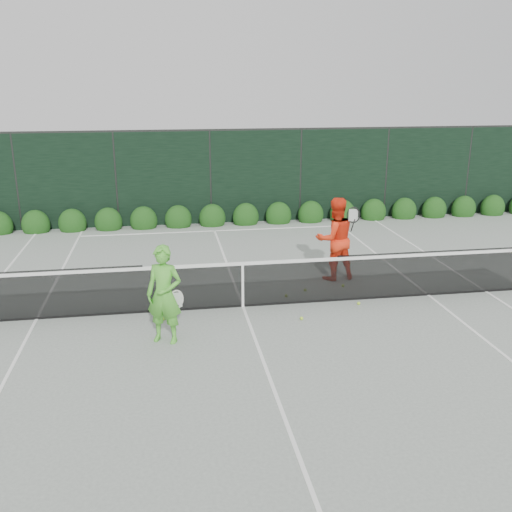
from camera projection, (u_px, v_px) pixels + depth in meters
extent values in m
plane|color=gray|center=(243.00, 307.00, 11.87)|extent=(80.00, 80.00, 0.00)
cube|color=black|center=(29.00, 296.00, 11.08)|extent=(4.40, 0.01, 1.02)
cube|color=black|center=(243.00, 285.00, 11.73)|extent=(4.00, 0.01, 0.96)
cube|color=black|center=(434.00, 273.00, 12.37)|extent=(4.40, 0.01, 1.02)
cube|color=white|center=(243.00, 264.00, 11.60)|extent=(12.80, 0.03, 0.07)
cube|color=black|center=(243.00, 306.00, 11.87)|extent=(12.80, 0.02, 0.04)
cube|color=white|center=(243.00, 286.00, 11.74)|extent=(0.05, 0.03, 0.91)
imported|color=#54B936|center=(164.00, 295.00, 10.05)|extent=(0.77, 0.65, 1.79)
torus|color=white|center=(176.00, 300.00, 10.22)|extent=(0.29, 0.15, 0.30)
cylinder|color=black|center=(176.00, 312.00, 10.29)|extent=(0.10, 0.03, 0.30)
imported|color=#FF3515|center=(335.00, 239.00, 13.30)|extent=(1.04, 0.86, 1.96)
torus|color=black|center=(353.00, 215.00, 12.99)|extent=(0.30, 0.10, 0.30)
cylinder|color=black|center=(353.00, 225.00, 13.06)|extent=(0.10, 0.03, 0.30)
cube|color=white|center=(486.00, 292.00, 12.72)|extent=(0.06, 23.77, 0.01)
cube|color=white|center=(37.00, 319.00, 11.24)|extent=(0.06, 23.77, 0.01)
cube|color=white|center=(428.00, 295.00, 12.50)|extent=(0.06, 23.77, 0.01)
cube|color=white|center=(202.00, 197.00, 23.09)|extent=(11.03, 0.06, 0.01)
cube|color=white|center=(215.00, 231.00, 17.91)|extent=(8.23, 0.06, 0.01)
cube|color=white|center=(243.00, 306.00, 11.87)|extent=(0.06, 12.80, 0.01)
cube|color=black|center=(211.00, 178.00, 18.51)|extent=(32.00, 0.06, 3.00)
cube|color=#262826|center=(209.00, 130.00, 18.07)|extent=(32.00, 0.06, 0.06)
cylinder|color=#262826|center=(17.00, 183.00, 17.59)|extent=(0.08, 0.08, 3.00)
cylinder|color=#262826|center=(116.00, 180.00, 18.05)|extent=(0.08, 0.08, 3.00)
cylinder|color=#262826|center=(211.00, 178.00, 18.51)|extent=(0.08, 0.08, 3.00)
cylinder|color=#262826|center=(300.00, 176.00, 18.98)|extent=(0.08, 0.08, 3.00)
cylinder|color=#262826|center=(386.00, 173.00, 19.44)|extent=(0.08, 0.08, 3.00)
cylinder|color=#262826|center=(468.00, 171.00, 19.90)|extent=(0.08, 0.08, 3.00)
ellipsoid|color=#10350E|center=(36.00, 225.00, 17.71)|extent=(0.86, 0.65, 0.94)
ellipsoid|color=#10350E|center=(73.00, 223.00, 17.88)|extent=(0.86, 0.65, 0.94)
ellipsoid|color=#10350E|center=(108.00, 222.00, 18.05)|extent=(0.86, 0.65, 0.94)
ellipsoid|color=#10350E|center=(144.00, 221.00, 18.22)|extent=(0.86, 0.65, 0.94)
ellipsoid|color=#10350E|center=(178.00, 220.00, 18.38)|extent=(0.86, 0.65, 0.94)
ellipsoid|color=#10350E|center=(212.00, 218.00, 18.55)|extent=(0.86, 0.65, 0.94)
ellipsoid|color=#10350E|center=(246.00, 217.00, 18.72)|extent=(0.86, 0.65, 0.94)
ellipsoid|color=#10350E|center=(279.00, 216.00, 18.89)|extent=(0.86, 0.65, 0.94)
ellipsoid|color=#10350E|center=(311.00, 215.00, 19.06)|extent=(0.86, 0.65, 0.94)
ellipsoid|color=#10350E|center=(342.00, 213.00, 19.23)|extent=(0.86, 0.65, 0.94)
ellipsoid|color=#10350E|center=(373.00, 212.00, 19.40)|extent=(0.86, 0.65, 0.94)
ellipsoid|color=#10350E|center=(404.00, 211.00, 19.57)|extent=(0.86, 0.65, 0.94)
ellipsoid|color=#10350E|center=(434.00, 210.00, 19.74)|extent=(0.86, 0.65, 0.94)
ellipsoid|color=#10350E|center=(464.00, 209.00, 19.91)|extent=(0.86, 0.65, 0.94)
ellipsoid|color=#10350E|center=(493.00, 208.00, 20.08)|extent=(0.86, 0.65, 0.94)
sphere|color=#B5E733|center=(302.00, 318.00, 11.21)|extent=(0.07, 0.07, 0.07)
sphere|color=#B5E733|center=(305.00, 290.00, 12.74)|extent=(0.07, 0.07, 0.07)
sphere|color=#B5E733|center=(164.00, 319.00, 11.18)|extent=(0.07, 0.07, 0.07)
sphere|color=#B5E733|center=(286.00, 296.00, 12.39)|extent=(0.07, 0.07, 0.07)
sphere|color=#B5E733|center=(343.00, 286.00, 13.01)|extent=(0.07, 0.07, 0.07)
sphere|color=#B5E733|center=(359.00, 303.00, 11.97)|extent=(0.07, 0.07, 0.07)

